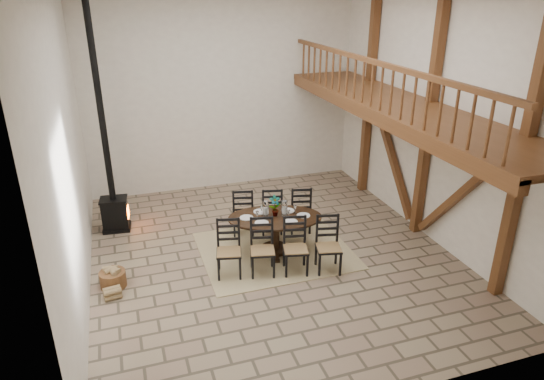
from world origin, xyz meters
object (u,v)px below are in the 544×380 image
object	(u,v)px
log_stack	(113,293)
wood_stove	(111,182)
log_basket	(113,278)
dining_table	(275,236)

from	to	relation	value
log_stack	wood_stove	bearing A→B (deg)	86.64
log_basket	log_stack	size ratio (longest dim) A/B	1.44
wood_stove	dining_table	bearing A→B (deg)	-28.31
dining_table	wood_stove	xyz separation A→B (m)	(-3.04, 2.10, 0.75)
log_basket	log_stack	bearing A→B (deg)	-93.52
log_basket	wood_stove	bearing A→B (deg)	86.67
dining_table	wood_stove	size ratio (longest dim) A/B	0.50
wood_stove	log_stack	world-z (taller)	wood_stove
log_stack	dining_table	bearing A→B (deg)	10.29
log_basket	log_stack	distance (m)	0.38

